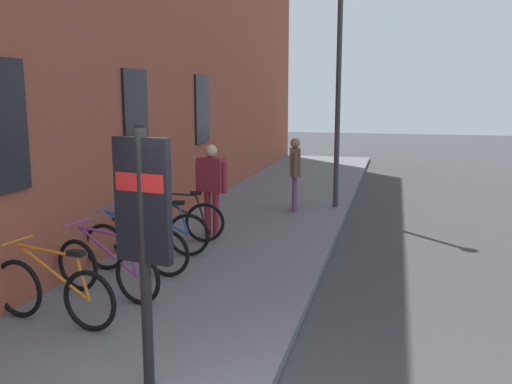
{
  "coord_description": "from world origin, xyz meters",
  "views": [
    {
      "loc": [
        -3.62,
        -1.02,
        2.79
      ],
      "look_at": [
        4.29,
        0.97,
        1.33
      ],
      "focal_mm": 38.98,
      "sensor_mm": 36.0,
      "label": 1
    }
  ],
  "objects_px": {
    "transit_info_sign": "(143,218)",
    "street_lamp": "(339,68)",
    "pedestrian_by_facade": "(211,181)",
    "bicycle_nearest_sign": "(53,292)",
    "bicycle_mid_rack": "(136,248)",
    "pedestrian_crossing_street": "(295,167)",
    "bicycle_under_window": "(107,269)",
    "bicycle_end_of_row": "(158,232)",
    "bicycle_leaning_wall": "(176,221)"
  },
  "relations": [
    {
      "from": "pedestrian_crossing_street",
      "to": "street_lamp",
      "type": "distance_m",
      "value": 2.45
    },
    {
      "from": "bicycle_leaning_wall",
      "to": "transit_info_sign",
      "type": "height_order",
      "value": "transit_info_sign"
    },
    {
      "from": "bicycle_mid_rack",
      "to": "street_lamp",
      "type": "xyz_separation_m",
      "value": [
        5.66,
        -2.37,
        2.82
      ]
    },
    {
      "from": "bicycle_nearest_sign",
      "to": "bicycle_mid_rack",
      "type": "height_order",
      "value": "same"
    },
    {
      "from": "bicycle_nearest_sign",
      "to": "bicycle_end_of_row",
      "type": "height_order",
      "value": "same"
    },
    {
      "from": "bicycle_leaning_wall",
      "to": "pedestrian_by_facade",
      "type": "distance_m",
      "value": 1.0
    },
    {
      "from": "bicycle_under_window",
      "to": "street_lamp",
      "type": "height_order",
      "value": "street_lamp"
    },
    {
      "from": "bicycle_nearest_sign",
      "to": "bicycle_end_of_row",
      "type": "xyz_separation_m",
      "value": [
        2.91,
        -0.02,
        0.0
      ]
    },
    {
      "from": "bicycle_under_window",
      "to": "transit_info_sign",
      "type": "height_order",
      "value": "transit_info_sign"
    },
    {
      "from": "transit_info_sign",
      "to": "pedestrian_crossing_street",
      "type": "height_order",
      "value": "transit_info_sign"
    },
    {
      "from": "transit_info_sign",
      "to": "street_lamp",
      "type": "xyz_separation_m",
      "value": [
        8.65,
        -0.78,
        1.61
      ]
    },
    {
      "from": "bicycle_end_of_row",
      "to": "pedestrian_by_facade",
      "type": "distance_m",
      "value": 1.64
    },
    {
      "from": "bicycle_nearest_sign",
      "to": "bicycle_leaning_wall",
      "type": "bearing_deg",
      "value": 0.07
    },
    {
      "from": "bicycle_leaning_wall",
      "to": "street_lamp",
      "type": "xyz_separation_m",
      "value": [
        3.84,
        -2.46,
        2.82
      ]
    },
    {
      "from": "street_lamp",
      "to": "bicycle_end_of_row",
      "type": "bearing_deg",
      "value": 152.52
    },
    {
      "from": "bicycle_mid_rack",
      "to": "transit_info_sign",
      "type": "distance_m",
      "value": 3.6
    },
    {
      "from": "transit_info_sign",
      "to": "bicycle_mid_rack",
      "type": "bearing_deg",
      "value": 28.0
    },
    {
      "from": "bicycle_nearest_sign",
      "to": "street_lamp",
      "type": "distance_m",
      "value": 8.48
    },
    {
      "from": "bicycle_nearest_sign",
      "to": "transit_info_sign",
      "type": "xyz_separation_m",
      "value": [
        -1.05,
        -1.68,
        1.21
      ]
    },
    {
      "from": "bicycle_nearest_sign",
      "to": "bicycle_end_of_row",
      "type": "relative_size",
      "value": 1.0
    },
    {
      "from": "bicycle_under_window",
      "to": "bicycle_leaning_wall",
      "type": "bearing_deg",
      "value": 3.6
    },
    {
      "from": "bicycle_under_window",
      "to": "pedestrian_crossing_street",
      "type": "height_order",
      "value": "pedestrian_crossing_street"
    },
    {
      "from": "bicycle_mid_rack",
      "to": "pedestrian_by_facade",
      "type": "bearing_deg",
      "value": -9.28
    },
    {
      "from": "bicycle_under_window",
      "to": "pedestrian_by_facade",
      "type": "distance_m",
      "value": 3.48
    },
    {
      "from": "bicycle_end_of_row",
      "to": "pedestrian_crossing_street",
      "type": "xyz_separation_m",
      "value": [
        4.05,
        -1.57,
        0.63
      ]
    },
    {
      "from": "bicycle_nearest_sign",
      "to": "street_lamp",
      "type": "xyz_separation_m",
      "value": [
        7.6,
        -2.46,
        2.82
      ]
    },
    {
      "from": "bicycle_under_window",
      "to": "pedestrian_crossing_street",
      "type": "xyz_separation_m",
      "value": [
        6.02,
        -1.42,
        0.63
      ]
    },
    {
      "from": "bicycle_end_of_row",
      "to": "bicycle_leaning_wall",
      "type": "xyz_separation_m",
      "value": [
        0.85,
        0.02,
        0.0
      ]
    },
    {
      "from": "bicycle_mid_rack",
      "to": "transit_info_sign",
      "type": "xyz_separation_m",
      "value": [
        -3.0,
        -1.59,
        1.21
      ]
    },
    {
      "from": "bicycle_nearest_sign",
      "to": "pedestrian_crossing_street",
      "type": "height_order",
      "value": "pedestrian_crossing_street"
    },
    {
      "from": "pedestrian_by_facade",
      "to": "street_lamp",
      "type": "xyz_separation_m",
      "value": [
        3.27,
        -1.98,
        2.16
      ]
    },
    {
      "from": "bicycle_nearest_sign",
      "to": "transit_info_sign",
      "type": "height_order",
      "value": "transit_info_sign"
    },
    {
      "from": "pedestrian_by_facade",
      "to": "transit_info_sign",
      "type": "bearing_deg",
      "value": -167.4
    },
    {
      "from": "pedestrian_crossing_street",
      "to": "pedestrian_by_facade",
      "type": "xyz_separation_m",
      "value": [
        -2.62,
        1.11,
        0.04
      ]
    },
    {
      "from": "bicycle_under_window",
      "to": "pedestrian_crossing_street",
      "type": "relative_size",
      "value": 1.04
    },
    {
      "from": "bicycle_under_window",
      "to": "pedestrian_by_facade",
      "type": "relative_size",
      "value": 1.0
    },
    {
      "from": "transit_info_sign",
      "to": "street_lamp",
      "type": "height_order",
      "value": "street_lamp"
    },
    {
      "from": "pedestrian_crossing_street",
      "to": "transit_info_sign",
      "type": "bearing_deg",
      "value": -179.34
    },
    {
      "from": "bicycle_under_window",
      "to": "pedestrian_by_facade",
      "type": "xyz_separation_m",
      "value": [
        3.4,
        -0.31,
        0.67
      ]
    },
    {
      "from": "street_lamp",
      "to": "transit_info_sign",
      "type": "bearing_deg",
      "value": 174.88
    },
    {
      "from": "bicycle_end_of_row",
      "to": "pedestrian_by_facade",
      "type": "xyz_separation_m",
      "value": [
        1.43,
        -0.46,
        0.67
      ]
    },
    {
      "from": "bicycle_nearest_sign",
      "to": "transit_info_sign",
      "type": "relative_size",
      "value": 0.73
    },
    {
      "from": "bicycle_end_of_row",
      "to": "bicycle_leaning_wall",
      "type": "height_order",
      "value": "same"
    },
    {
      "from": "bicycle_under_window",
      "to": "bicycle_mid_rack",
      "type": "height_order",
      "value": "same"
    },
    {
      "from": "bicycle_under_window",
      "to": "bicycle_leaning_wall",
      "type": "xyz_separation_m",
      "value": [
        2.83,
        0.18,
        0.0
      ]
    },
    {
      "from": "bicycle_nearest_sign",
      "to": "bicycle_mid_rack",
      "type": "bearing_deg",
      "value": -2.64
    },
    {
      "from": "bicycle_mid_rack",
      "to": "bicycle_leaning_wall",
      "type": "distance_m",
      "value": 1.82
    },
    {
      "from": "bicycle_under_window",
      "to": "transit_info_sign",
      "type": "xyz_separation_m",
      "value": [
        -1.99,
        -1.51,
        1.21
      ]
    },
    {
      "from": "bicycle_under_window",
      "to": "bicycle_nearest_sign",
      "type": "bearing_deg",
      "value": 169.57
    },
    {
      "from": "bicycle_leaning_wall",
      "to": "bicycle_mid_rack",
      "type": "bearing_deg",
      "value": -177.02
    }
  ]
}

